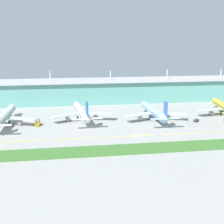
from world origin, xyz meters
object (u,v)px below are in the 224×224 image
airliner_nearest (4,116)px  airliner_far_middle (154,112)px  airliner_near_middle (82,112)px  pushback_tug (196,120)px  fuel_truck (38,123)px

airliner_nearest → airliner_far_middle: 108.81m
airliner_near_middle → pushback_tug: (83.43, -18.58, -5.35)m
airliner_nearest → airliner_far_middle: (108.79, -1.98, -0.00)m
airliner_far_middle → pushback_tug: bearing=-20.2°
airliner_nearest → fuel_truck: bearing=-12.9°
airliner_far_middle → pushback_tug: airliner_far_middle is taller
fuel_truck → airliner_far_middle: bearing=2.2°
airliner_nearest → fuel_truck: airliner_nearest is taller
airliner_near_middle → airliner_far_middle: (53.96, -7.70, -0.00)m
airliner_near_middle → fuel_truck: size_ratio=8.39×
airliner_nearest → pushback_tug: size_ratio=13.22×
fuel_truck → airliner_nearest: bearing=167.1°
airliner_far_middle → fuel_truck: (-85.71, -3.32, -4.18)m
airliner_near_middle → airliner_nearest: bearing=-174.0°
airliner_far_middle → fuel_truck: 85.88m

